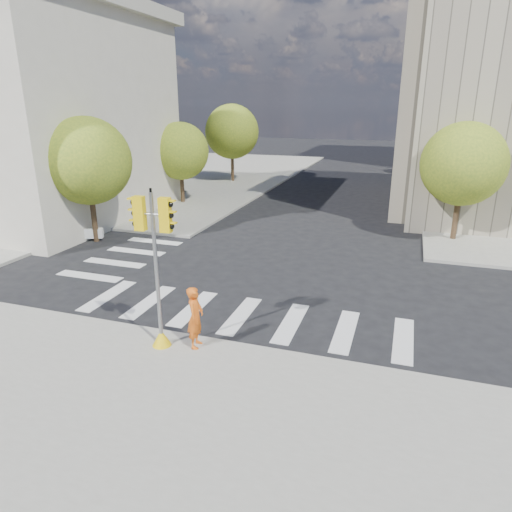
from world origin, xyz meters
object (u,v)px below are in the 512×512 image
Objects in this scene: lamp_near at (468,147)px; photographer at (195,317)px; lamp_far at (451,133)px; planter_wall at (45,234)px; traffic_signal at (157,283)px.

photographer is (-8.52, -18.60, -3.49)m from lamp_near.
lamp_far is (0.00, 14.00, 0.00)m from lamp_near.
lamp_far reaches higher than planter_wall.
traffic_signal is at bearing -116.76° from lamp_near.
lamp_near is at bearing -33.12° from photographer.
lamp_near is 4.33× the size of photographer.
lamp_far is at bearing 26.38° from planter_wall.
traffic_signal is 14.06m from planter_wall.
photographer is at bearing -55.04° from planter_wall.
traffic_signal is (-9.52, -32.88, -2.43)m from lamp_far.
lamp_far is 32.88m from planter_wall.
planter_wall is at bearing 49.98° from photographer.
lamp_near reaches higher than traffic_signal.
photographer is (1.00, 0.28, -1.06)m from traffic_signal.
lamp_near is 1.35× the size of planter_wall.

